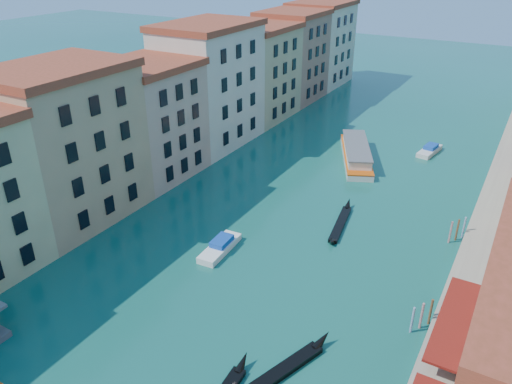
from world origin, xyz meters
TOP-DOWN VIEW (x-y plane):
  - left_bank_palazzos at (-26.00, 64.68)m, footprint 12.80×128.40m
  - quay at (22.00, 65.00)m, footprint 4.00×140.00m
  - vaporetto_far at (-0.25, 76.15)m, footprint 11.09×17.97m
  - gondola_right at (9.99, 27.58)m, footprint 5.46×12.96m
  - gondola_far at (5.50, 54.46)m, footprint 2.88×12.09m
  - motorboat_mid at (-4.66, 41.63)m, footprint 2.62×7.06m
  - motorboat_far at (9.86, 85.29)m, footprint 3.11×6.95m

SIDE VIEW (x-z plane):
  - gondola_far at x=5.50m, z-range -0.51..1.21m
  - quay at x=22.00m, z-range 0.00..1.00m
  - gondola_right at x=9.99m, z-range -0.83..1.85m
  - motorboat_far at x=9.86m, z-range -0.15..1.24m
  - motorboat_mid at x=-4.66m, z-range -0.16..1.28m
  - vaporetto_far at x=-0.25m, z-range -0.13..2.53m
  - left_bank_palazzos at x=-26.00m, z-range -0.79..20.21m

